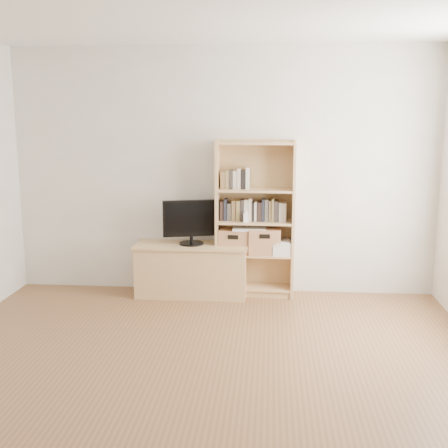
# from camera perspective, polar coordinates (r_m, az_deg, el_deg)

# --- Properties ---
(floor) EXTENTS (4.50, 5.00, 0.01)m
(floor) POSITION_cam_1_polar(r_m,az_deg,el_deg) (3.95, -3.32, -17.64)
(floor) COLOR brown
(floor) RESTS_ON ground
(back_wall) EXTENTS (4.50, 0.02, 2.60)m
(back_wall) POSITION_cam_1_polar(r_m,az_deg,el_deg) (5.98, -0.10, 5.33)
(back_wall) COLOR beige
(back_wall) RESTS_ON floor
(front_wall) EXTENTS (4.50, 0.02, 2.60)m
(front_wall) POSITION_cam_1_polar(r_m,az_deg,el_deg) (1.21, -21.83, -19.10)
(front_wall) COLOR beige
(front_wall) RESTS_ON floor
(tv_stand) EXTENTS (1.16, 0.43, 0.53)m
(tv_stand) POSITION_cam_1_polar(r_m,az_deg,el_deg) (6.00, -3.29, -4.75)
(tv_stand) COLOR tan
(tv_stand) RESTS_ON floor
(bookshelf) EXTENTS (0.83, 0.31, 1.64)m
(bookshelf) POSITION_cam_1_polar(r_m,az_deg,el_deg) (5.89, 3.18, 0.49)
(bookshelf) COLOR tan
(bookshelf) RESTS_ON floor
(television) EXTENTS (0.59, 0.19, 0.47)m
(television) POSITION_cam_1_polar(r_m,az_deg,el_deg) (5.88, -3.35, 0.15)
(television) COLOR black
(television) RESTS_ON tv_stand
(books_row_mid) EXTENTS (0.84, 0.21, 0.22)m
(books_row_mid) POSITION_cam_1_polar(r_m,az_deg,el_deg) (5.89, 3.20, 1.42)
(books_row_mid) COLOR black
(books_row_mid) RESTS_ON bookshelf
(books_row_upper) EXTENTS (0.41, 0.16, 0.21)m
(books_row_upper) POSITION_cam_1_polar(r_m,az_deg,el_deg) (5.85, 1.45, 4.66)
(books_row_upper) COLOR black
(books_row_upper) RESTS_ON bookshelf
(baby_monitor) EXTENTS (0.05, 0.04, 0.10)m
(baby_monitor) POSITION_cam_1_polar(r_m,az_deg,el_deg) (5.80, 2.24, 0.64)
(baby_monitor) COLOR white
(baby_monitor) RESTS_ON bookshelf
(basket_left) EXTENTS (0.32, 0.27, 0.25)m
(basket_left) POSITION_cam_1_polar(r_m,az_deg,el_deg) (5.94, 1.05, -1.72)
(basket_left) COLOR #B0774F
(basket_left) RESTS_ON bookshelf
(basket_right) EXTENTS (0.34, 0.28, 0.27)m
(basket_right) POSITION_cam_1_polar(r_m,az_deg,el_deg) (5.92, 4.12, -1.71)
(basket_right) COLOR #B0774F
(basket_right) RESTS_ON bookshelf
(laptop) EXTENTS (0.35, 0.25, 0.03)m
(laptop) POSITION_cam_1_polar(r_m,az_deg,el_deg) (5.89, 2.58, -0.45)
(laptop) COLOR silver
(laptop) RESTS_ON basket_left
(magazine_stack) EXTENTS (0.19, 0.27, 0.12)m
(magazine_stack) POSITION_cam_1_polar(r_m,az_deg,el_deg) (5.94, 5.87, -2.44)
(magazine_stack) COLOR beige
(magazine_stack) RESTS_ON bookshelf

